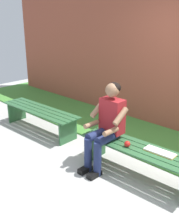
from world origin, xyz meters
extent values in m
cube|color=#B2B2AD|center=(1.12, 1.00, -0.02)|extent=(10.00, 7.00, 0.04)
cube|color=#478C38|center=(1.12, -1.41, 0.01)|extent=(9.00, 2.07, 0.03)
cube|color=#9E4C38|center=(0.50, -1.86, 1.40)|extent=(9.50, 0.24, 2.80)
cube|color=#2D6038|center=(0.01, -0.17, 0.42)|extent=(1.74, 0.17, 0.02)
cube|color=#2D6038|center=(0.00, -0.06, 0.42)|extent=(1.74, 0.17, 0.02)
cube|color=#2D6038|center=(0.00, 0.06, 0.42)|extent=(1.74, 0.17, 0.02)
cube|color=#2D6038|center=(-0.01, 0.17, 0.42)|extent=(1.74, 0.17, 0.02)
cube|color=#2D6038|center=(0.75, 0.03, 0.21)|extent=(0.04, 0.41, 0.41)
cube|color=#2D6038|center=(2.25, -0.17, 0.42)|extent=(1.78, 0.17, 0.02)
cube|color=#2D6038|center=(2.25, -0.06, 0.42)|extent=(1.78, 0.17, 0.02)
cube|color=#2D6038|center=(2.24, 0.06, 0.42)|extent=(1.78, 0.17, 0.02)
cube|color=#2D6038|center=(2.24, 0.17, 0.42)|extent=(1.78, 0.17, 0.02)
cube|color=#2D6038|center=(1.48, -0.03, 0.21)|extent=(0.04, 0.41, 0.41)
cube|color=#2D6038|center=(3.01, 0.03, 0.21)|extent=(0.04, 0.41, 0.41)
cube|color=maroon|center=(0.50, -0.02, 0.75)|extent=(0.34, 0.20, 0.50)
sphere|color=#936B4C|center=(0.50, -0.01, 1.13)|extent=(0.20, 0.20, 0.20)
ellipsoid|color=black|center=(0.50, -0.04, 1.16)|extent=(0.20, 0.19, 0.15)
cylinder|color=navy|center=(0.41, 0.18, 0.50)|extent=(0.13, 0.40, 0.13)
cylinder|color=navy|center=(0.59, 0.18, 0.50)|extent=(0.13, 0.40, 0.13)
cylinder|color=navy|center=(0.41, 0.38, 0.25)|extent=(0.11, 0.11, 0.50)
cube|color=black|center=(0.41, 0.44, 0.04)|extent=(0.10, 0.22, 0.07)
cylinder|color=navy|center=(0.59, 0.38, 0.25)|extent=(0.11, 0.11, 0.50)
cube|color=black|center=(0.59, 0.44, 0.04)|extent=(0.10, 0.22, 0.07)
cylinder|color=#936B4C|center=(0.29, 0.06, 0.82)|extent=(0.08, 0.28, 0.23)
cylinder|color=#936B4C|center=(0.32, 0.22, 0.64)|extent=(0.07, 0.26, 0.07)
cylinder|color=#936B4C|center=(0.71, 0.06, 0.82)|extent=(0.08, 0.28, 0.23)
cylinder|color=#936B4C|center=(0.68, 0.22, 0.64)|extent=(0.07, 0.26, 0.07)
sphere|color=red|center=(0.14, 0.09, 0.47)|extent=(0.08, 0.08, 0.08)
cube|color=white|center=(-0.37, -0.07, 0.44)|extent=(0.21, 0.16, 0.02)
cube|color=white|center=(-0.17, -0.06, 0.44)|extent=(0.21, 0.16, 0.02)
cube|color=#BF8C1E|center=(-0.27, -0.07, 0.43)|extent=(0.42, 0.17, 0.01)
camera|label=1|loc=(-1.80, 2.81, 2.13)|focal=43.77mm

